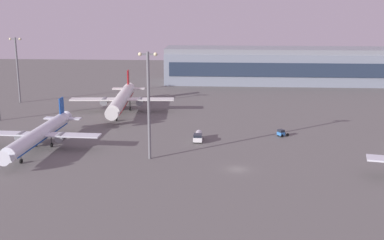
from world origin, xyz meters
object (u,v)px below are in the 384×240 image
airplane_mid_apron (122,99)px  fuel_truck (198,136)px  apron_light_west (149,99)px  apron_light_central (17,66)px  airplane_far_stand (40,134)px  pushback_tug (281,133)px

airplane_mid_apron → fuel_truck: 44.78m
airplane_mid_apron → fuel_truck: airplane_mid_apron is taller
fuel_truck → apron_light_west: 23.69m
fuel_truck → apron_light_central: size_ratio=0.26×
apron_light_west → fuel_truck: bearing=55.5°
apron_light_west → apron_light_central: 87.13m
airplane_far_stand → apron_light_central: 65.73m
fuel_truck → airplane_far_stand: bearing=14.7°
fuel_truck → airplane_mid_apron: bearing=-49.9°
pushback_tug → apron_light_central: (-93.10, 42.10, 12.94)m
apron_light_central → apron_light_west: bearing=-47.6°
pushback_tug → fuel_truck: fuel_truck is taller
pushback_tug → apron_light_west: (-34.36, -22.26, 13.80)m
pushback_tug → fuel_truck: size_ratio=0.56×
fuel_truck → pushback_tug: bearing=-163.8°
airplane_mid_apron → apron_light_west: (17.02, -50.81, 10.39)m
airplane_mid_apron → apron_light_west: bearing=104.9°
apron_light_west → airplane_far_stand: bearing=167.8°
airplane_far_stand → apron_light_central: apron_light_central is taller
airplane_far_stand → apron_light_west: (29.50, -6.35, 10.95)m
pushback_tug → apron_light_west: apron_light_west is taller
airplane_mid_apron → apron_light_central: size_ratio=1.89×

